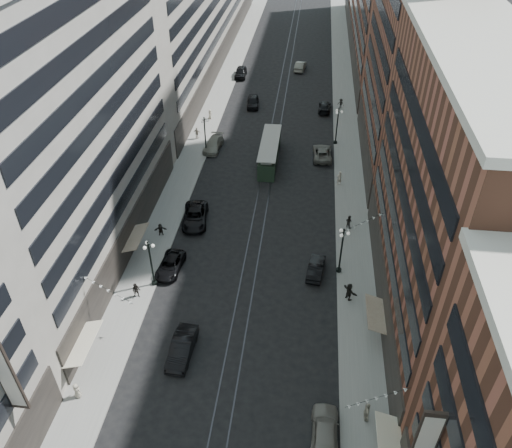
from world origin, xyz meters
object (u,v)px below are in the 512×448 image
at_px(pedestrian_6, 197,133).
at_px(pedestrian_8, 339,178).
at_px(car_11, 322,153).
at_px(pedestrian_7, 349,221).
at_px(car_9, 241,72).
at_px(lamppost_sw_far, 151,262).
at_px(car_8, 213,145).
at_px(pedestrian_5, 161,229).
at_px(pedestrian_2, 136,291).
at_px(lamppost_se_mid, 337,125).
at_px(lamppost_se_far, 342,249).
at_px(pedestrian_4, 367,412).
at_px(car_4, 325,432).
at_px(pedestrian_1, 77,391).
at_px(car_2, 170,265).
at_px(car_12, 324,107).
at_px(streetcar, 270,153).
at_px(pedestrian_9, 341,103).
at_px(car_5, 182,348).
at_px(car_13, 253,102).
at_px(pedestrian_extra_1, 210,114).
at_px(pedestrian_extra_0, 349,292).
at_px(car_7, 195,216).
at_px(car_10, 316,268).
at_px(lamppost_sw_mid, 205,134).
at_px(car_14, 300,66).

bearing_deg(pedestrian_6, pedestrian_8, 160.43).
xyz_separation_m(car_11, pedestrian_7, (3.14, -16.10, 0.19)).
bearing_deg(car_9, lamppost_sw_far, -92.51).
distance_m(car_8, pedestrian_5, 20.70).
distance_m(pedestrian_2, pedestrian_7, 24.84).
bearing_deg(lamppost_se_mid, lamppost_se_far, -90.00).
distance_m(pedestrian_4, pedestrian_7, 24.32).
height_order(car_4, pedestrian_1, car_4).
xyz_separation_m(car_2, car_12, (15.67, 41.10, 0.04)).
xyz_separation_m(car_8, car_9, (0.00, 28.72, 0.12)).
height_order(lamppost_se_mid, pedestrian_1, lamppost_se_mid).
height_order(lamppost_sw_far, pedestrian_5, lamppost_sw_far).
bearing_deg(pedestrian_4, pedestrian_5, 44.57).
bearing_deg(streetcar, pedestrian_9, 61.47).
xyz_separation_m(car_5, car_13, (-0.07, 52.03, -0.01)).
relative_size(streetcar, pedestrian_6, 6.14).
distance_m(pedestrian_4, car_11, 40.57).
bearing_deg(car_12, car_4, 93.16).
bearing_deg(pedestrian_4, pedestrian_extra_1, 21.19).
bearing_deg(pedestrian_9, car_12, -135.59).
bearing_deg(pedestrian_9, pedestrian_extra_0, -68.08).
xyz_separation_m(car_8, pedestrian_extra_0, (18.44, -28.28, 0.34)).
bearing_deg(pedestrian_extra_0, car_7, 19.14).
distance_m(car_11, pedestrian_extra_0, 27.78).
bearing_deg(pedestrian_5, pedestrian_extra_1, 75.20).
relative_size(streetcar, car_12, 2.27).
xyz_separation_m(car_8, pedestrian_extra_1, (-2.32, 9.70, 0.15)).
bearing_deg(car_12, car_10, 91.88).
bearing_deg(lamppost_sw_mid, car_7, -83.40).
relative_size(streetcar, car_5, 2.18).
distance_m(lamppost_se_mid, pedestrian_7, 20.49).
relative_size(pedestrian_9, pedestrian_extra_1, 1.08).
bearing_deg(pedestrian_2, pedestrian_6, 84.27).
xyz_separation_m(car_12, pedestrian_8, (1.97, -22.73, 0.41)).
bearing_deg(pedestrian_2, car_10, 10.40).
bearing_deg(lamppost_se_mid, pedestrian_extra_1, 162.95).
height_order(car_7, pedestrian_extra_0, pedestrian_extra_0).
bearing_deg(pedestrian_6, pedestrian_7, 145.19).
distance_m(pedestrian_2, pedestrian_4, 23.82).
bearing_deg(lamppost_sw_far, pedestrian_9, 66.47).
relative_size(lamppost_se_far, pedestrian_1, 3.67).
bearing_deg(pedestrian_2, pedestrian_1, -104.34).
relative_size(lamppost_se_mid, car_13, 1.14).
distance_m(lamppost_se_far, car_12, 39.56).
xyz_separation_m(lamppost_se_far, pedestrian_8, (0.30, 16.73, -1.98)).
bearing_deg(car_14, pedestrian_extra_0, 103.48).
bearing_deg(pedestrian_8, car_9, -90.81).
bearing_deg(car_8, car_12, 47.61).
bearing_deg(pedestrian_6, pedestrian_9, -141.17).
bearing_deg(pedestrian_7, car_14, -42.99).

